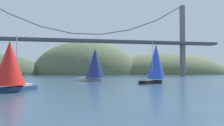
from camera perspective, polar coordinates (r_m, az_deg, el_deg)
ground_plane at (r=23.54m, az=23.28°, el=-9.80°), size 360.00×360.00×0.00m
headland_center at (r=155.04m, az=-5.72°, el=-2.71°), size 67.43×44.00×42.42m
headland_right at (r=170.62m, az=12.96°, el=-2.57°), size 88.57×44.00×28.78m
suspension_bridge at (r=115.52m, az=-5.78°, el=5.44°), size 133.56×6.00×36.15m
sailboat_navy_sail at (r=70.49m, az=-4.07°, el=-0.27°), size 9.37×8.57×9.56m
sailboat_red_spinnaker at (r=40.25m, az=-22.55°, el=-0.32°), size 7.07×7.93×8.87m
sailboat_blue_spinnaker at (r=61.18m, az=10.11°, el=0.10°), size 8.41×7.06×10.73m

